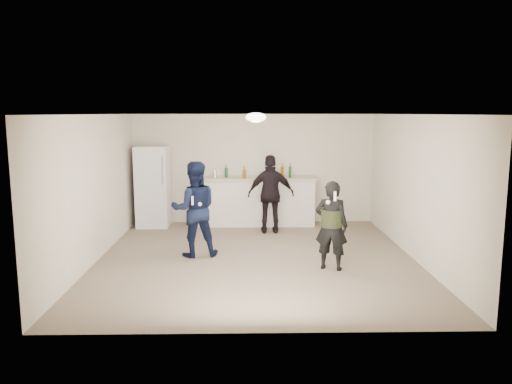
{
  "coord_description": "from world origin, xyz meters",
  "views": [
    {
      "loc": [
        -0.17,
        -8.45,
        2.52
      ],
      "look_at": [
        0.0,
        0.2,
        1.15
      ],
      "focal_mm": 35.0,
      "sensor_mm": 36.0,
      "label": 1
    }
  ],
  "objects_px": {
    "shaker": "(215,174)",
    "spectator": "(271,194)",
    "counter": "(256,202)",
    "woman": "(331,225)",
    "fridge": "(153,187)",
    "man": "(194,209)"
  },
  "relations": [
    {
      "from": "woman",
      "to": "spectator",
      "type": "distance_m",
      "value": 2.66
    },
    {
      "from": "shaker",
      "to": "spectator",
      "type": "xyz_separation_m",
      "value": [
        1.22,
        -0.68,
        -0.35
      ]
    },
    {
      "from": "counter",
      "to": "spectator",
      "type": "relative_size",
      "value": 1.57
    },
    {
      "from": "shaker",
      "to": "man",
      "type": "bearing_deg",
      "value": -95.26
    },
    {
      "from": "shaker",
      "to": "woman",
      "type": "xyz_separation_m",
      "value": [
        2.07,
        -3.2,
        -0.45
      ]
    },
    {
      "from": "counter",
      "to": "fridge",
      "type": "height_order",
      "value": "fridge"
    },
    {
      "from": "man",
      "to": "woman",
      "type": "relative_size",
      "value": 1.16
    },
    {
      "from": "man",
      "to": "shaker",
      "type": "bearing_deg",
      "value": -105.23
    },
    {
      "from": "woman",
      "to": "man",
      "type": "bearing_deg",
      "value": 1.22
    },
    {
      "from": "counter",
      "to": "woman",
      "type": "bearing_deg",
      "value": -70.73
    },
    {
      "from": "counter",
      "to": "fridge",
      "type": "xyz_separation_m",
      "value": [
        -2.31,
        -0.07,
        0.38
      ]
    },
    {
      "from": "counter",
      "to": "man",
      "type": "bearing_deg",
      "value": -114.88
    },
    {
      "from": "counter",
      "to": "spectator",
      "type": "bearing_deg",
      "value": -69.0
    },
    {
      "from": "man",
      "to": "spectator",
      "type": "height_order",
      "value": "man"
    },
    {
      "from": "shaker",
      "to": "spectator",
      "type": "height_order",
      "value": "spectator"
    },
    {
      "from": "fridge",
      "to": "shaker",
      "type": "height_order",
      "value": "fridge"
    },
    {
      "from": "man",
      "to": "woman",
      "type": "xyz_separation_m",
      "value": [
        2.29,
        -0.82,
        -0.12
      ]
    },
    {
      "from": "woman",
      "to": "fridge",
      "type": "bearing_deg",
      "value": -21.98
    },
    {
      "from": "shaker",
      "to": "woman",
      "type": "bearing_deg",
      "value": -57.08
    },
    {
      "from": "counter",
      "to": "fridge",
      "type": "distance_m",
      "value": 2.34
    },
    {
      "from": "shaker",
      "to": "counter",
      "type": "bearing_deg",
      "value": 5.31
    },
    {
      "from": "counter",
      "to": "spectator",
      "type": "xyz_separation_m",
      "value": [
        0.29,
        -0.77,
        0.3
      ]
    }
  ]
}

